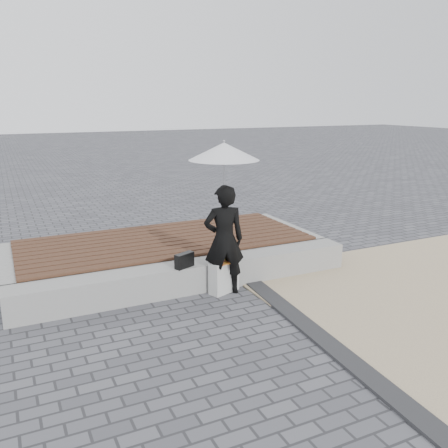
{
  "coord_description": "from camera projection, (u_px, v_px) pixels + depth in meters",
  "views": [
    {
      "loc": [
        -2.35,
        -4.38,
        2.61
      ],
      "look_at": [
        0.35,
        1.29,
        1.0
      ],
      "focal_mm": 38.15,
      "sensor_mm": 36.0,
      "label": 1
    }
  ],
  "objects": [
    {
      "name": "parasol",
      "position": [
        224.0,
        151.0,
        6.24
      ],
      "size": [
        0.94,
        0.94,
        1.2
      ],
      "rotation": [
        0.0,
        0.0,
        -0.01
      ],
      "color": "#A9AAAE",
      "rests_on": "ground"
    },
    {
      "name": "seating_ledge",
      "position": [
        193.0,
        276.0,
        6.81
      ],
      "size": [
        5.0,
        0.45,
        0.4
      ],
      "primitive_type": "cube",
      "color": "gray",
      "rests_on": "ground"
    },
    {
      "name": "ground",
      "position": [
        245.0,
        337.0,
        5.46
      ],
      "size": [
        80.0,
        80.0,
        0.0
      ],
      "primitive_type": "plane",
      "color": "#545459",
      "rests_on": "ground"
    },
    {
      "name": "timber_platform",
      "position": [
        166.0,
        253.0,
        7.86
      ],
      "size": [
        5.0,
        2.0,
        0.4
      ],
      "primitive_type": "cube",
      "color": "#A6A6A1",
      "rests_on": "ground"
    },
    {
      "name": "edging_band",
      "position": [
        325.0,
        341.0,
        5.33
      ],
      "size": [
        0.61,
        5.2,
        0.04
      ],
      "primitive_type": "cube",
      "rotation": [
        0.0,
        0.0,
        -0.07
      ],
      "color": "#2A2B2D",
      "rests_on": "ground"
    },
    {
      "name": "canvas_tote",
      "position": [
        224.0,
        277.0,
        6.7
      ],
      "size": [
        0.47,
        0.32,
        0.46
      ],
      "primitive_type": "cube",
      "rotation": [
        0.0,
        0.0,
        0.34
      ],
      "color": "beige",
      "rests_on": "ground"
    },
    {
      "name": "timber_decking",
      "position": [
        165.0,
        240.0,
        7.8
      ],
      "size": [
        4.6,
        2.0,
        0.04
      ],
      "primitive_type": null,
      "color": "brown",
      "rests_on": "timber_platform"
    },
    {
      "name": "handbag",
      "position": [
        184.0,
        260.0,
        6.54
      ],
      "size": [
        0.31,
        0.21,
        0.2
      ],
      "primitive_type": "cube",
      "rotation": [
        0.0,
        0.0,
        0.42
      ],
      "color": "black",
      "rests_on": "seating_ledge"
    },
    {
      "name": "magazine",
      "position": [
        225.0,
        262.0,
        6.59
      ],
      "size": [
        0.3,
        0.25,
        0.01
      ],
      "primitive_type": "cube",
      "rotation": [
        0.0,
        0.0,
        0.26
      ],
      "color": "#F4402B",
      "rests_on": "canvas_tote"
    },
    {
      "name": "woman",
      "position": [
        224.0,
        240.0,
        6.54
      ],
      "size": [
        0.63,
        0.48,
        1.54
      ],
      "primitive_type": "imported",
      "rotation": [
        0.0,
        0.0,
        2.92
      ],
      "color": "black",
      "rests_on": "ground"
    }
  ]
}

